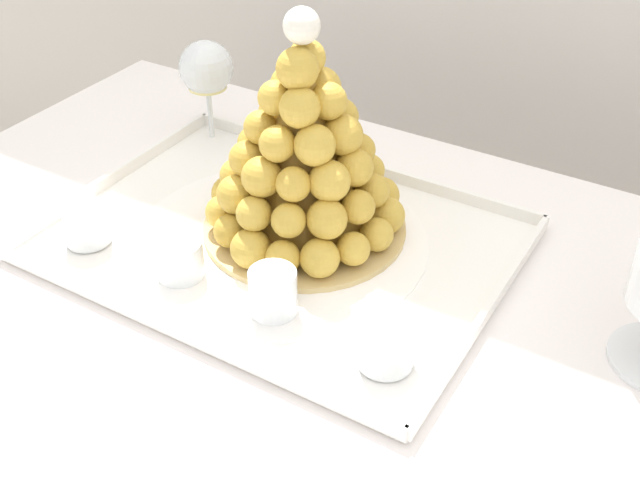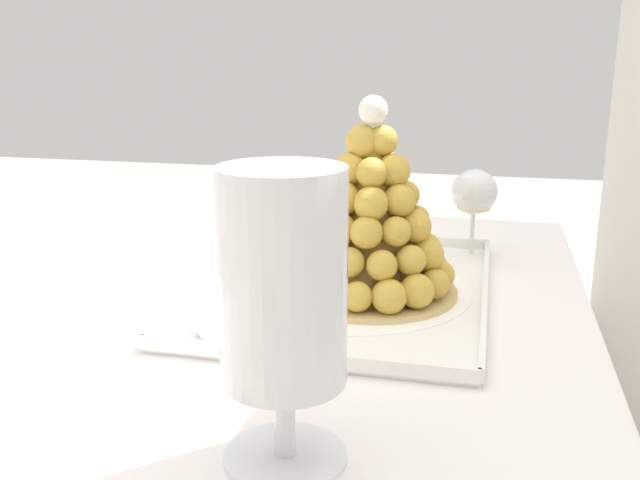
{
  "view_description": "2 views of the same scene",
  "coord_description": "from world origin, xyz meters",
  "px_view_note": "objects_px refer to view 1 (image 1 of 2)",
  "views": [
    {
      "loc": [
        0.3,
        -0.63,
        1.42
      ],
      "look_at": [
        -0.06,
        -0.03,
        0.9
      ],
      "focal_mm": 44.2,
      "sensor_mm": 36.0,
      "label": 1
    },
    {
      "loc": [
        0.87,
        0.26,
        1.18
      ],
      "look_at": [
        -0.13,
        0.02,
        0.9
      ],
      "focal_mm": 39.7,
      "sensor_mm": 36.0,
      "label": 2
    }
  ],
  "objects_px": {
    "serving_tray": "(280,241)",
    "dessert_cup_mid_left": "(180,259)",
    "wine_glass": "(206,71)",
    "dessert_cup_left": "(86,226)",
    "dessert_cup_mid_right": "(386,347)",
    "dessert_cup_centre": "(273,293)",
    "croquembouche": "(303,155)"
  },
  "relations": [
    {
      "from": "wine_glass",
      "to": "dessert_cup_mid_right",
      "type": "bearing_deg",
      "value": -33.46
    },
    {
      "from": "dessert_cup_centre",
      "to": "wine_glass",
      "type": "bearing_deg",
      "value": 136.72
    },
    {
      "from": "serving_tray",
      "to": "dessert_cup_centre",
      "type": "height_order",
      "value": "dessert_cup_centre"
    },
    {
      "from": "dessert_cup_mid_left",
      "to": "dessert_cup_centre",
      "type": "height_order",
      "value": "dessert_cup_centre"
    },
    {
      "from": "dessert_cup_mid_right",
      "to": "wine_glass",
      "type": "xyz_separation_m",
      "value": [
        -0.47,
        0.31,
        0.09
      ]
    },
    {
      "from": "dessert_cup_mid_left",
      "to": "wine_glass",
      "type": "xyz_separation_m",
      "value": [
        -0.19,
        0.31,
        0.09
      ]
    },
    {
      "from": "dessert_cup_mid_left",
      "to": "wine_glass",
      "type": "relative_size",
      "value": 0.36
    },
    {
      "from": "serving_tray",
      "to": "wine_glass",
      "type": "distance_m",
      "value": 0.33
    },
    {
      "from": "dessert_cup_mid_left",
      "to": "dessert_cup_centre",
      "type": "distance_m",
      "value": 0.14
    },
    {
      "from": "croquembouche",
      "to": "dessert_cup_left",
      "type": "bearing_deg",
      "value": -143.91
    },
    {
      "from": "dessert_cup_mid_left",
      "to": "dessert_cup_centre",
      "type": "xyz_separation_m",
      "value": [
        0.14,
        0.0,
        0.0
      ]
    },
    {
      "from": "croquembouche",
      "to": "dessert_cup_centre",
      "type": "distance_m",
      "value": 0.19
    },
    {
      "from": "serving_tray",
      "to": "wine_glass",
      "type": "xyz_separation_m",
      "value": [
        -0.25,
        0.18,
        0.11
      ]
    },
    {
      "from": "dessert_cup_centre",
      "to": "croquembouche",
      "type": "bearing_deg",
      "value": 109.64
    },
    {
      "from": "serving_tray",
      "to": "dessert_cup_left",
      "type": "relative_size",
      "value": 9.9
    },
    {
      "from": "serving_tray",
      "to": "dessert_cup_centre",
      "type": "relative_size",
      "value": 10.4
    },
    {
      "from": "dessert_cup_centre",
      "to": "dessert_cup_mid_right",
      "type": "distance_m",
      "value": 0.15
    },
    {
      "from": "serving_tray",
      "to": "dessert_cup_left",
      "type": "height_order",
      "value": "dessert_cup_left"
    },
    {
      "from": "croquembouche",
      "to": "wine_glass",
      "type": "distance_m",
      "value": 0.3
    },
    {
      "from": "croquembouche",
      "to": "dessert_cup_mid_left",
      "type": "height_order",
      "value": "croquembouche"
    },
    {
      "from": "dessert_cup_mid_right",
      "to": "wine_glass",
      "type": "bearing_deg",
      "value": 146.54
    },
    {
      "from": "serving_tray",
      "to": "dessert_cup_mid_left",
      "type": "bearing_deg",
      "value": -117.65
    },
    {
      "from": "dessert_cup_left",
      "to": "wine_glass",
      "type": "xyz_separation_m",
      "value": [
        -0.04,
        0.31,
        0.09
      ]
    },
    {
      "from": "serving_tray",
      "to": "dessert_cup_mid_left",
      "type": "relative_size",
      "value": 9.85
    },
    {
      "from": "dessert_cup_centre",
      "to": "wine_glass",
      "type": "height_order",
      "value": "wine_glass"
    },
    {
      "from": "dessert_cup_left",
      "to": "dessert_cup_mid_right",
      "type": "relative_size",
      "value": 0.96
    },
    {
      "from": "dessert_cup_mid_right",
      "to": "wine_glass",
      "type": "height_order",
      "value": "wine_glass"
    },
    {
      "from": "serving_tray",
      "to": "dessert_cup_left",
      "type": "bearing_deg",
      "value": -148.76
    },
    {
      "from": "dessert_cup_mid_left",
      "to": "wine_glass",
      "type": "distance_m",
      "value": 0.37
    },
    {
      "from": "dessert_cup_mid_right",
      "to": "dessert_cup_centre",
      "type": "bearing_deg",
      "value": 176.77
    },
    {
      "from": "dessert_cup_left",
      "to": "dessert_cup_centre",
      "type": "height_order",
      "value": "dessert_cup_centre"
    },
    {
      "from": "serving_tray",
      "to": "dessert_cup_mid_right",
      "type": "distance_m",
      "value": 0.26
    }
  ]
}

